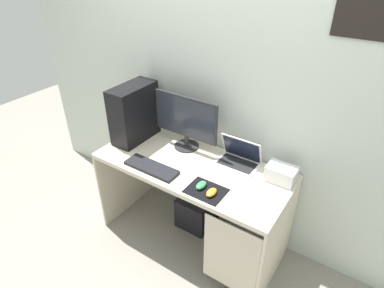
{
  "coord_description": "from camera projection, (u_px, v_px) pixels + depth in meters",
  "views": [
    {
      "loc": [
        1.1,
        -1.64,
        2.18
      ],
      "look_at": [
        0.0,
        0.0,
        0.95
      ],
      "focal_mm": 30.4,
      "sensor_mm": 36.0,
      "label": 1
    }
  ],
  "objects": [
    {
      "name": "monitor",
      "position": [
        186.0,
        121.0,
        2.5
      ],
      "size": [
        0.55,
        0.2,
        0.44
      ],
      "color": "#232326",
      "rests_on": "desk"
    },
    {
      "name": "mousepad",
      "position": [
        206.0,
        191.0,
        2.16
      ],
      "size": [
        0.26,
        0.2,
        0.0
      ],
      "primitive_type": "cube",
      "color": "black",
      "rests_on": "desk"
    },
    {
      "name": "ground_plane",
      "position": [
        192.0,
        237.0,
        2.83
      ],
      "size": [
        8.0,
        8.0,
        0.0
      ],
      "primitive_type": "plane",
      "color": "gray"
    },
    {
      "name": "wall_back",
      "position": [
        220.0,
        83.0,
        2.39
      ],
      "size": [
        4.0,
        0.05,
        2.6
      ],
      "color": "beige",
      "rests_on": "ground_plane"
    },
    {
      "name": "projector",
      "position": [
        281.0,
        174.0,
        2.23
      ],
      "size": [
        0.2,
        0.14,
        0.11
      ],
      "primitive_type": "cube",
      "color": "silver",
      "rests_on": "desk"
    },
    {
      "name": "keyboard",
      "position": [
        151.0,
        167.0,
        2.37
      ],
      "size": [
        0.42,
        0.14,
        0.02
      ],
      "primitive_type": "cube",
      "color": "black",
      "rests_on": "desk"
    },
    {
      "name": "laptop",
      "position": [
        238.0,
        160.0,
        2.4
      ],
      "size": [
        0.31,
        0.24,
        0.21
      ],
      "color": "white",
      "rests_on": "desk"
    },
    {
      "name": "subwoofer",
      "position": [
        197.0,
        211.0,
        2.9
      ],
      "size": [
        0.29,
        0.29,
        0.29
      ],
      "primitive_type": "cube",
      "color": "black",
      "rests_on": "ground_plane"
    },
    {
      "name": "mouse_right",
      "position": [
        211.0,
        192.0,
        2.12
      ],
      "size": [
        0.06,
        0.1,
        0.03
      ],
      "primitive_type": "ellipsoid",
      "color": "orange",
      "rests_on": "mousepad"
    },
    {
      "name": "desk",
      "position": [
        193.0,
        183.0,
        2.49
      ],
      "size": [
        1.47,
        0.64,
        0.77
      ],
      "color": "beige",
      "rests_on": "ground_plane"
    },
    {
      "name": "pc_tower",
      "position": [
        134.0,
        113.0,
        2.62
      ],
      "size": [
        0.19,
        0.41,
        0.47
      ],
      "primitive_type": "cube",
      "color": "black",
      "rests_on": "desk"
    },
    {
      "name": "mouse_left",
      "position": [
        201.0,
        185.0,
        2.18
      ],
      "size": [
        0.06,
        0.1,
        0.03
      ],
      "primitive_type": "ellipsoid",
      "color": "#338C4C",
      "rests_on": "mousepad"
    }
  ]
}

